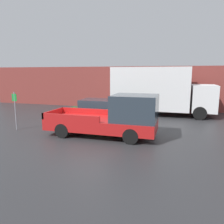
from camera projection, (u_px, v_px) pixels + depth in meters
ground_plane at (88, 134)px, 11.53m from camera, size 60.00×60.00×0.00m
building_wall at (126, 88)px, 19.52m from camera, size 28.00×0.15×3.73m
pickup_truck at (114, 118)px, 10.82m from camera, size 5.55×2.05×2.13m
car at (99, 111)px, 14.02m from camera, size 4.41×1.92×1.49m
delivery_truck at (158, 90)px, 16.53m from camera, size 7.48×2.59×3.58m
parking_sign at (15, 109)px, 12.13m from camera, size 0.30×0.07×2.13m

